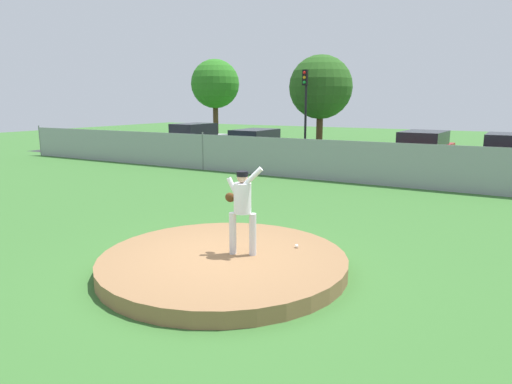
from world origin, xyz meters
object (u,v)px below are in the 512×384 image
Objects in this scene: parked_car_burgundy at (507,157)px; parked_car_silver at (194,140)px; baseball at (297,246)px; parked_car_red at (423,151)px; parked_car_teal at (255,145)px; traffic_light_near at (305,97)px; pitcher_youth at (242,204)px.

parked_car_burgundy is 0.90× the size of parked_car_silver.
parked_car_burgundy is at bearing -0.62° from parked_car_silver.
parked_car_red is (0.03, 13.85, 0.52)m from baseball.
baseball is 0.02× the size of parked_car_silver.
parked_car_silver reaches higher than parked_car_burgundy.
baseball is 0.02× the size of parked_car_teal.
parked_car_red reaches higher than baseball.
traffic_light_near reaches higher than parked_car_red.
baseball is 15.70m from parked_car_teal.
parked_car_teal is (-8.43, -0.59, -0.06)m from parked_car_red.
parked_car_red is at bearing 1.36° from parked_car_silver.
parked_car_red is at bearing 89.87° from baseball.
pitcher_youth is at bearing -70.13° from traffic_light_near.
parked_car_red is 1.02× the size of parked_car_teal.
parked_car_silver is at bearing 132.99° from baseball.
parked_car_burgundy is 0.84× the size of traffic_light_near.
parked_car_burgundy is at bearing 75.68° from baseball.
traffic_light_near is at bearing 36.93° from parked_car_silver.
pitcher_youth is 0.37× the size of parked_car_silver.
baseball is at bearing -104.32° from parked_car_burgundy.
parked_car_silver is at bearing 176.05° from parked_car_teal.
parked_car_silver reaches higher than baseball.
parked_car_burgundy is 0.86× the size of parked_car_teal.
parked_car_teal is at bearing -103.72° from traffic_light_near.
baseball is 0.02× the size of parked_car_red.
parked_car_teal is at bearing -175.98° from parked_car_red.
parked_car_burgundy reaches higher than baseball.
traffic_light_near is (-6.63, 18.34, 2.09)m from pitcher_youth.
traffic_light_near is (-7.36, 17.51, 3.02)m from baseball.
baseball is 0.02× the size of parked_car_burgundy.
parked_car_silver reaches higher than parked_car_teal.
parked_car_silver is (-12.66, -0.30, 0.02)m from parked_car_red.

